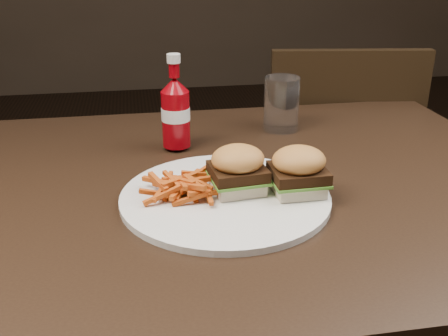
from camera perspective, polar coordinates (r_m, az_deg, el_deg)
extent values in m
cube|color=black|center=(0.89, -2.92, -2.66)|extent=(1.20, 0.80, 0.04)
cube|color=black|center=(1.66, 10.80, -1.62)|extent=(0.47, 0.47, 0.04)
cylinder|color=white|center=(0.81, 0.12, -3.19)|extent=(0.32, 0.32, 0.01)
cube|color=beige|center=(0.82, 1.48, -1.83)|extent=(0.08, 0.08, 0.02)
cube|color=beige|center=(0.82, 7.99, -1.97)|extent=(0.07, 0.07, 0.02)
cylinder|color=maroon|center=(1.00, -5.26, 5.33)|extent=(0.06, 0.06, 0.11)
cylinder|color=white|center=(1.11, 6.27, 6.91)|extent=(0.10, 0.10, 0.12)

